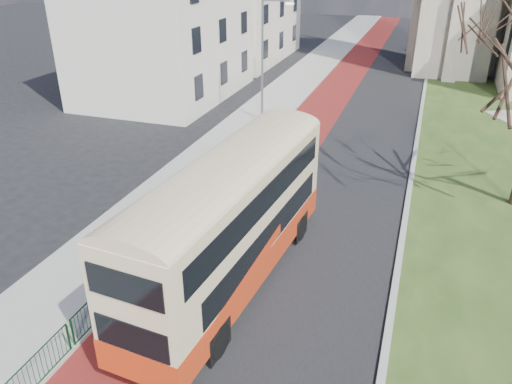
% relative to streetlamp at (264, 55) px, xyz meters
% --- Properties ---
extents(ground, '(160.00, 160.00, 0.00)m').
position_rel_streetlamp_xyz_m(ground, '(4.35, -18.00, -4.59)').
color(ground, black).
rests_on(ground, ground).
extents(road_carriageway, '(9.00, 120.00, 0.01)m').
position_rel_streetlamp_xyz_m(road_carriageway, '(5.85, 2.00, -4.59)').
color(road_carriageway, black).
rests_on(road_carriageway, ground).
extents(bus_lane, '(3.40, 120.00, 0.01)m').
position_rel_streetlamp_xyz_m(bus_lane, '(3.15, 2.00, -4.59)').
color(bus_lane, '#591414').
rests_on(bus_lane, ground).
extents(pavement_west, '(4.00, 120.00, 0.12)m').
position_rel_streetlamp_xyz_m(pavement_west, '(-0.65, 2.00, -4.53)').
color(pavement_west, gray).
rests_on(pavement_west, ground).
extents(kerb_west, '(0.25, 120.00, 0.13)m').
position_rel_streetlamp_xyz_m(kerb_west, '(1.35, 2.00, -4.53)').
color(kerb_west, '#999993').
rests_on(kerb_west, ground).
extents(kerb_east, '(0.25, 80.00, 0.13)m').
position_rel_streetlamp_xyz_m(kerb_east, '(10.45, 4.00, -4.53)').
color(kerb_east, '#999993').
rests_on(kerb_east, ground).
extents(pedestrian_railing, '(0.07, 24.00, 1.12)m').
position_rel_streetlamp_xyz_m(pedestrian_railing, '(1.40, -14.00, -4.04)').
color(pedestrian_railing, '#0C3616').
rests_on(pedestrian_railing, ground).
extents(street_block_near, '(10.30, 14.30, 13.00)m').
position_rel_streetlamp_xyz_m(street_block_near, '(-9.65, 4.00, 1.92)').
color(street_block_near, beige).
rests_on(street_block_near, ground).
extents(street_block_far, '(10.30, 16.30, 11.50)m').
position_rel_streetlamp_xyz_m(street_block_far, '(-9.65, 20.00, 1.17)').
color(street_block_far, beige).
rests_on(street_block_far, ground).
extents(streetlamp, '(2.13, 0.18, 8.00)m').
position_rel_streetlamp_xyz_m(streetlamp, '(0.00, 0.00, 0.00)').
color(streetlamp, gray).
rests_on(streetlamp, pavement_west).
extents(bus, '(3.65, 11.63, 4.78)m').
position_rel_streetlamp_xyz_m(bus, '(4.76, -18.30, -1.86)').
color(bus, '#B83010').
rests_on(bus, ground).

